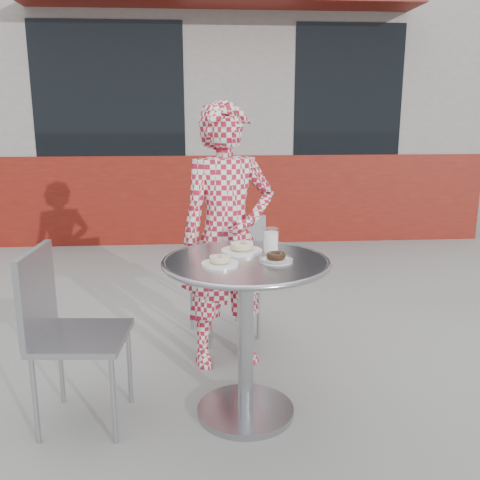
{
  "coord_description": "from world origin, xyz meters",
  "views": [
    {
      "loc": [
        -0.25,
        -2.37,
        1.47
      ],
      "look_at": [
        -0.06,
        0.12,
        0.87
      ],
      "focal_mm": 40.0,
      "sensor_mm": 36.0,
      "label": 1
    }
  ],
  "objects": [
    {
      "name": "storefront",
      "position": [
        -0.0,
        5.56,
        1.49
      ],
      "size": [
        6.02,
        4.55,
        3.0
      ],
      "color": "gray",
      "rests_on": "ground"
    },
    {
      "name": "plate_near",
      "position": [
        -0.17,
        -0.06,
        0.82
      ],
      "size": [
        0.17,
        0.17,
        0.04
      ],
      "rotation": [
        0.0,
        0.0,
        -0.23
      ],
      "color": "white",
      "rests_on": "bistro_table"
    },
    {
      "name": "ground",
      "position": [
        0.0,
        0.0,
        0.0
      ],
      "size": [
        60.0,
        60.0,
        0.0
      ],
      "primitive_type": "plane",
      "color": "#9B9894",
      "rests_on": "ground"
    },
    {
      "name": "chair_far",
      "position": [
        -0.1,
        1.0,
        0.26
      ],
      "size": [
        0.52,
        0.52,
        0.84
      ],
      "rotation": [
        0.0,
        0.0,
        3.5
      ],
      "color": "#999BA0",
      "rests_on": "ground"
    },
    {
      "name": "plate_far",
      "position": [
        -0.05,
        0.16,
        0.82
      ],
      "size": [
        0.2,
        0.2,
        0.05
      ],
      "rotation": [
        0.0,
        0.0,
        0.29
      ],
      "color": "white",
      "rests_on": "bistro_table"
    },
    {
      "name": "seated_person",
      "position": [
        -0.1,
        0.62,
        0.77
      ],
      "size": [
        0.63,
        0.5,
        1.53
      ],
      "primitive_type": "imported",
      "rotation": [
        0.0,
        0.0,
        0.26
      ],
      "color": "maroon",
      "rests_on": "ground"
    },
    {
      "name": "plate_checker",
      "position": [
        0.09,
        -0.01,
        0.81
      ],
      "size": [
        0.16,
        0.16,
        0.04
      ],
      "rotation": [
        0.0,
        0.0,
        0.2
      ],
      "color": "white",
      "rests_on": "bistro_table"
    },
    {
      "name": "milk_cup",
      "position": [
        0.09,
        0.16,
        0.86
      ],
      "size": [
        0.08,
        0.08,
        0.12
      ],
      "rotation": [
        0.0,
        0.0,
        -0.06
      ],
      "color": "white",
      "rests_on": "bistro_table"
    },
    {
      "name": "bistro_table",
      "position": [
        -0.04,
        0.02,
        0.6
      ],
      "size": [
        0.79,
        0.79,
        0.8
      ],
      "rotation": [
        0.0,
        0.0,
        -0.24
      ],
      "color": "#B4B4B8",
      "rests_on": "ground"
    },
    {
      "name": "chair_left",
      "position": [
        -0.83,
        0.01,
        0.27
      ],
      "size": [
        0.45,
        0.44,
        0.86
      ],
      "rotation": [
        0.0,
        0.0,
        1.49
      ],
      "color": "#999BA0",
      "rests_on": "ground"
    }
  ]
}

